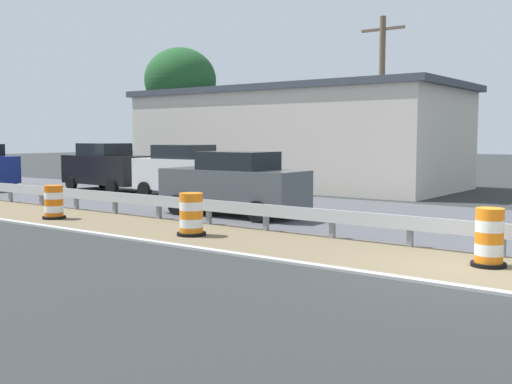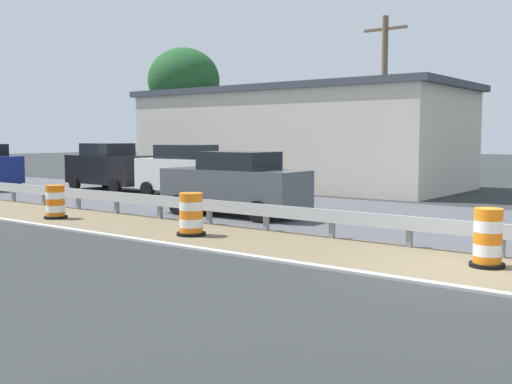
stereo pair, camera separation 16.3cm
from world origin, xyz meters
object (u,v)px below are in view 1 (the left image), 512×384
Objects in this scene: traffic_barrel_close at (191,216)px; traffic_barrel_mid at (54,204)px; traffic_barrel_nearest at (489,240)px; car_distant_a at (106,167)px; utility_pole_near at (381,105)px; car_trailing_near_lane at (187,171)px; car_lead_far_lane at (234,184)px.

traffic_barrel_mid is (-0.15, 5.51, -0.03)m from traffic_barrel_close.
traffic_barrel_nearest is 20.31m from car_distant_a.
utility_pole_near reaches higher than traffic_barrel_close.
car_trailing_near_lane is at bearing 65.15° from traffic_barrel_nearest.
car_distant_a is at bearing 41.40° from traffic_barrel_mid.
utility_pole_near reaches higher than traffic_barrel_nearest.
car_trailing_near_lane is at bearing 10.47° from traffic_barrel_mid.
traffic_barrel_close is at bearing -88.45° from traffic_barrel_mid.
utility_pole_near is (4.04, -11.83, 2.66)m from car_distant_a.
car_lead_far_lane is (3.71, 1.60, 0.53)m from traffic_barrel_close.
traffic_barrel_mid is 7.42m from car_trailing_near_lane.
car_distant_a reaches higher than traffic_barrel_close.
car_trailing_near_lane reaches higher than traffic_barrel_close.
traffic_barrel_nearest is 1.11× the size of traffic_barrel_mid.
utility_pole_near is (7.65, -1.35, 2.73)m from car_lead_far_lane.
car_lead_far_lane is at bearing 23.35° from traffic_barrel_close.
traffic_barrel_nearest is at bearing 158.93° from car_lead_far_lane.
traffic_barrel_close is at bearing -29.31° from car_distant_a.
car_trailing_near_lane reaches higher than traffic_barrel_mid.
utility_pole_near reaches higher than car_lead_far_lane.
car_lead_far_lane is at bearing 70.69° from traffic_barrel_nearest.
traffic_barrel_mid is 0.21× the size of car_lead_far_lane.
car_lead_far_lane is 11.09m from car_distant_a.
utility_pole_near reaches higher than car_trailing_near_lane.
traffic_barrel_nearest is 0.24× the size of car_lead_far_lane.
utility_pole_near is at bearing -24.54° from traffic_barrel_mid.
car_distant_a is (7.32, 12.09, 0.61)m from traffic_barrel_close.
car_lead_far_lane is (3.05, 8.69, 0.50)m from traffic_barrel_nearest.
traffic_barrel_nearest is 0.16× the size of utility_pole_near.
utility_pole_near is at bearing -101.76° from car_lead_far_lane.
car_lead_far_lane is 1.04× the size of car_distant_a.
car_lead_far_lane is (-3.41, -5.25, -0.07)m from car_trailing_near_lane.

